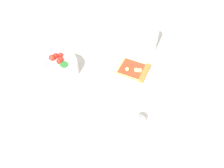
{
  "coord_description": "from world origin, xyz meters",
  "views": [
    {
      "loc": [
        0.08,
        -0.5,
        0.61
      ],
      "look_at": [
        -0.03,
        -0.04,
        0.03
      ],
      "focal_mm": 33.0,
      "sensor_mm": 36.0,
      "label": 1
    }
  ],
  "objects_px": {
    "soda_glass": "(149,39)",
    "pepper_shaker": "(139,123)",
    "plate": "(128,80)",
    "salad_bowl": "(62,66)",
    "pizza_slice_main": "(136,70)",
    "paper_napkin": "(78,135)"
  },
  "relations": [
    {
      "from": "plate",
      "to": "pepper_shaker",
      "type": "distance_m",
      "value": 0.2
    },
    {
      "from": "plate",
      "to": "pepper_shaker",
      "type": "relative_size",
      "value": 3.34
    },
    {
      "from": "paper_napkin",
      "to": "pepper_shaker",
      "type": "height_order",
      "value": "pepper_shaker"
    },
    {
      "from": "plate",
      "to": "pepper_shaker",
      "type": "xyz_separation_m",
      "value": [
        0.07,
        -0.19,
        0.03
      ]
    },
    {
      "from": "plate",
      "to": "salad_bowl",
      "type": "height_order",
      "value": "salad_bowl"
    },
    {
      "from": "soda_glass",
      "to": "pepper_shaker",
      "type": "bearing_deg",
      "value": -86.22
    },
    {
      "from": "salad_bowl",
      "to": "pepper_shaker",
      "type": "height_order",
      "value": "salad_bowl"
    },
    {
      "from": "plate",
      "to": "soda_glass",
      "type": "height_order",
      "value": "soda_glass"
    },
    {
      "from": "plate",
      "to": "soda_glass",
      "type": "xyz_separation_m",
      "value": [
        0.04,
        0.2,
        0.06
      ]
    },
    {
      "from": "pepper_shaker",
      "to": "pizza_slice_main",
      "type": "bearing_deg",
      "value": 102.4
    },
    {
      "from": "plate",
      "to": "paper_napkin",
      "type": "xyz_separation_m",
      "value": [
        -0.11,
        -0.26,
        -0.01
      ]
    },
    {
      "from": "soda_glass",
      "to": "paper_napkin",
      "type": "bearing_deg",
      "value": -108.98
    },
    {
      "from": "salad_bowl",
      "to": "paper_napkin",
      "type": "height_order",
      "value": "salad_bowl"
    },
    {
      "from": "pizza_slice_main",
      "to": "pepper_shaker",
      "type": "relative_size",
      "value": 1.99
    },
    {
      "from": "soda_glass",
      "to": "paper_napkin",
      "type": "xyz_separation_m",
      "value": [
        -0.16,
        -0.46,
        -0.06
      ]
    },
    {
      "from": "plate",
      "to": "salad_bowl",
      "type": "distance_m",
      "value": 0.26
    },
    {
      "from": "plate",
      "to": "paper_napkin",
      "type": "distance_m",
      "value": 0.28
    },
    {
      "from": "salad_bowl",
      "to": "pepper_shaker",
      "type": "relative_size",
      "value": 1.87
    },
    {
      "from": "paper_napkin",
      "to": "plate",
      "type": "bearing_deg",
      "value": 66.63
    },
    {
      "from": "plate",
      "to": "salad_bowl",
      "type": "relative_size",
      "value": 1.78
    },
    {
      "from": "pizza_slice_main",
      "to": "paper_napkin",
      "type": "distance_m",
      "value": 0.33
    },
    {
      "from": "pizza_slice_main",
      "to": "soda_glass",
      "type": "distance_m",
      "value": 0.16
    }
  ]
}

